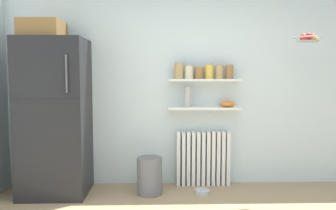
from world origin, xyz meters
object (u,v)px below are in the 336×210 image
at_px(storage_jar_2, 199,72).
at_px(storage_jar_5, 229,72).
at_px(radiator, 203,158).
at_px(trash_bin, 149,176).
at_px(storage_jar_0, 179,71).
at_px(storage_jar_4, 219,72).
at_px(vase, 187,97).
at_px(hanging_fruit_basket, 308,38).
at_px(storage_jar_1, 189,72).
at_px(storage_jar_3, 209,71).
at_px(pet_food_bowl, 202,192).
at_px(shelf_bowl, 228,104).
at_px(refrigerator, 54,113).

bearing_deg(storage_jar_2, storage_jar_5, 0.00).
height_order(radiator, trash_bin, radiator).
relative_size(storage_jar_0, storage_jar_4, 1.12).
distance_m(radiator, vase, 0.81).
distance_m(vase, hanging_fruit_basket, 1.53).
relative_size(storage_jar_0, storage_jar_1, 1.14).
height_order(storage_jar_1, hanging_fruit_basket, hanging_fruit_basket).
xyz_separation_m(storage_jar_2, storage_jar_3, (0.13, 0.00, 0.01)).
xyz_separation_m(storage_jar_3, pet_food_bowl, (-0.12, -0.31, -1.42)).
bearing_deg(trash_bin, shelf_bowl, 16.71).
bearing_deg(storage_jar_1, pet_food_bowl, -66.59).
xyz_separation_m(vase, pet_food_bowl, (0.15, -0.31, -1.10)).
distance_m(storage_jar_0, shelf_bowl, 0.74).
height_order(storage_jar_1, storage_jar_2, storage_jar_1).
relative_size(radiator, storage_jar_0, 3.32).
bearing_deg(trash_bin, storage_jar_1, 31.03).
distance_m(refrigerator, trash_bin, 1.33).
bearing_deg(trash_bin, storage_jar_0, 39.10).
bearing_deg(storage_jar_3, trash_bin, -158.40).
height_order(vase, pet_food_bowl, vase).
distance_m(radiator, storage_jar_2, 1.09).
bearing_deg(storage_jar_3, shelf_bowl, 0.00).
height_order(storage_jar_2, pet_food_bowl, storage_jar_2).
relative_size(radiator, storage_jar_3, 3.57).
bearing_deg(hanging_fruit_basket, vase, 162.22).
xyz_separation_m(storage_jar_2, pet_food_bowl, (0.01, -0.31, -1.40)).
height_order(trash_bin, pet_food_bowl, trash_bin).
bearing_deg(pet_food_bowl, storage_jar_5, 40.47).
relative_size(vase, trash_bin, 0.58).
xyz_separation_m(refrigerator, storage_jar_4, (1.96, 0.23, 0.49)).
relative_size(storage_jar_5, shelf_bowl, 1.02).
bearing_deg(radiator, storage_jar_2, -154.47).
height_order(storage_jar_4, hanging_fruit_basket, hanging_fruit_basket).
xyz_separation_m(storage_jar_0, storage_jar_5, (0.63, 0.00, -0.01)).
relative_size(storage_jar_0, hanging_fruit_basket, 0.67).
height_order(storage_jar_3, shelf_bowl, storage_jar_3).
bearing_deg(vase, storage_jar_1, 0.00).
height_order(storage_jar_3, vase, storage_jar_3).
bearing_deg(shelf_bowl, trash_bin, -163.29).
bearing_deg(storage_jar_2, storage_jar_3, 0.00).
height_order(storage_jar_3, storage_jar_5, storage_jar_3).
bearing_deg(storage_jar_5, storage_jar_4, -180.00).
distance_m(storage_jar_2, trash_bin, 1.39).
relative_size(storage_jar_5, pet_food_bowl, 1.06).
height_order(radiator, hanging_fruit_basket, hanging_fruit_basket).
relative_size(storage_jar_0, shelf_bowl, 1.13).
relative_size(vase, shelf_bowl, 1.39).
height_order(pet_food_bowl, hanging_fruit_basket, hanging_fruit_basket).
bearing_deg(refrigerator, pet_food_bowl, -2.71).
height_order(storage_jar_2, hanging_fruit_basket, hanging_fruit_basket).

